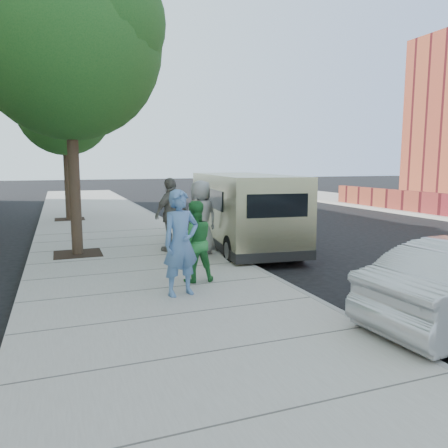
{
  "coord_description": "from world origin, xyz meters",
  "views": [
    {
      "loc": [
        -2.71,
        -9.45,
        2.51
      ],
      "look_at": [
        0.87,
        -0.05,
        1.1
      ],
      "focal_mm": 35.0,
      "sensor_mm": 36.0,
      "label": 1
    }
  ],
  "objects_px": {
    "tree_near": "(70,38)",
    "person_gray_shirt": "(201,217)",
    "person_green_shirt": "(194,242)",
    "parking_meter": "(204,214)",
    "person_striped_polo": "(172,214)",
    "van": "(243,210)",
    "person_officer": "(181,243)",
    "tree_far": "(65,104)"
  },
  "relations": [
    {
      "from": "person_green_shirt",
      "to": "person_gray_shirt",
      "type": "xyz_separation_m",
      "value": [
        0.94,
        2.49,
        0.15
      ]
    },
    {
      "from": "parking_meter",
      "to": "van",
      "type": "distance_m",
      "value": 1.69
    },
    {
      "from": "person_gray_shirt",
      "to": "parking_meter",
      "type": "bearing_deg",
      "value": -144.04
    },
    {
      "from": "tree_near",
      "to": "person_officer",
      "type": "relative_size",
      "value": 3.96
    },
    {
      "from": "tree_near",
      "to": "person_striped_polo",
      "type": "distance_m",
      "value": 5.03
    },
    {
      "from": "tree_near",
      "to": "parking_meter",
      "type": "height_order",
      "value": "tree_near"
    },
    {
      "from": "person_striped_polo",
      "to": "parking_meter",
      "type": "bearing_deg",
      "value": 111.31
    },
    {
      "from": "tree_near",
      "to": "van",
      "type": "xyz_separation_m",
      "value": [
        4.57,
        -0.2,
        -4.39
      ]
    },
    {
      "from": "tree_near",
      "to": "person_green_shirt",
      "type": "relative_size",
      "value": 4.64
    },
    {
      "from": "tree_near",
      "to": "parking_meter",
      "type": "bearing_deg",
      "value": -18.37
    },
    {
      "from": "tree_near",
      "to": "person_gray_shirt",
      "type": "distance_m",
      "value": 5.47
    },
    {
      "from": "person_officer",
      "to": "person_gray_shirt",
      "type": "relative_size",
      "value": 0.99
    },
    {
      "from": "van",
      "to": "person_green_shirt",
      "type": "relative_size",
      "value": 3.73
    },
    {
      "from": "van",
      "to": "person_officer",
      "type": "xyz_separation_m",
      "value": [
        -3.02,
        -4.24,
        -0.06
      ]
    },
    {
      "from": "person_striped_polo",
      "to": "person_officer",
      "type": "bearing_deg",
      "value": 46.9
    },
    {
      "from": "person_green_shirt",
      "to": "person_striped_polo",
      "type": "xyz_separation_m",
      "value": [
        0.34,
        3.18,
        0.18
      ]
    },
    {
      "from": "tree_near",
      "to": "person_officer",
      "type": "bearing_deg",
      "value": -70.8
    },
    {
      "from": "parking_meter",
      "to": "person_officer",
      "type": "relative_size",
      "value": 0.75
    },
    {
      "from": "tree_near",
      "to": "person_gray_shirt",
      "type": "bearing_deg",
      "value": -21.47
    },
    {
      "from": "tree_far",
      "to": "person_striped_polo",
      "type": "bearing_deg",
      "value": -73.64
    },
    {
      "from": "van",
      "to": "person_striped_polo",
      "type": "distance_m",
      "value": 2.21
    },
    {
      "from": "parking_meter",
      "to": "van",
      "type": "xyz_separation_m",
      "value": [
        1.47,
        0.83,
        -0.02
      ]
    },
    {
      "from": "person_green_shirt",
      "to": "person_gray_shirt",
      "type": "relative_size",
      "value": 0.84
    },
    {
      "from": "person_officer",
      "to": "person_striped_polo",
      "type": "bearing_deg",
      "value": 66.05
    },
    {
      "from": "tree_near",
      "to": "parking_meter",
      "type": "xyz_separation_m",
      "value": [
        3.1,
        -1.03,
        -4.37
      ]
    },
    {
      "from": "tree_far",
      "to": "van",
      "type": "distance_m",
      "value": 9.78
    },
    {
      "from": "van",
      "to": "person_officer",
      "type": "distance_m",
      "value": 5.21
    },
    {
      "from": "van",
      "to": "person_officer",
      "type": "bearing_deg",
      "value": -118.97
    },
    {
      "from": "person_officer",
      "to": "person_striped_polo",
      "type": "relative_size",
      "value": 0.96
    },
    {
      "from": "tree_far",
      "to": "van",
      "type": "xyz_separation_m",
      "value": [
        4.57,
        -7.8,
        -3.73
      ]
    },
    {
      "from": "van",
      "to": "tree_near",
      "type": "bearing_deg",
      "value": -175.98
    },
    {
      "from": "person_officer",
      "to": "person_gray_shirt",
      "type": "xyz_separation_m",
      "value": [
        1.43,
        3.27,
        0.01
      ]
    },
    {
      "from": "person_green_shirt",
      "to": "person_striped_polo",
      "type": "distance_m",
      "value": 3.21
    },
    {
      "from": "van",
      "to": "person_gray_shirt",
      "type": "xyz_separation_m",
      "value": [
        -1.59,
        -0.97,
        -0.04
      ]
    },
    {
      "from": "person_officer",
      "to": "person_gray_shirt",
      "type": "height_order",
      "value": "person_gray_shirt"
    },
    {
      "from": "tree_far",
      "to": "parking_meter",
      "type": "distance_m",
      "value": 9.89
    },
    {
      "from": "tree_near",
      "to": "tree_far",
      "type": "distance_m",
      "value": 7.63
    },
    {
      "from": "van",
      "to": "tree_far",
      "type": "bearing_deg",
      "value": 126.85
    },
    {
      "from": "tree_near",
      "to": "person_gray_shirt",
      "type": "xyz_separation_m",
      "value": [
        2.97,
        -1.17,
        -4.43
      ]
    },
    {
      "from": "parking_meter",
      "to": "person_striped_polo",
      "type": "bearing_deg",
      "value": 165.4
    },
    {
      "from": "person_green_shirt",
      "to": "parking_meter",
      "type": "bearing_deg",
      "value": -110.42
    },
    {
      "from": "person_gray_shirt",
      "to": "van",
      "type": "bearing_deg",
      "value": -161.46
    }
  ]
}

